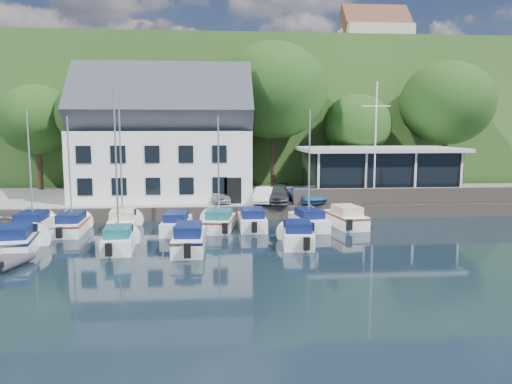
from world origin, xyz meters
TOP-DOWN VIEW (x-y plane):
  - ground at (0.00, 0.00)m, footprint 180.00×180.00m
  - quay at (0.00, 17.50)m, footprint 60.00×13.00m
  - quay_face at (0.00, 11.00)m, footprint 60.00×0.30m
  - hillside at (0.00, 62.00)m, footprint 160.00×75.00m
  - field_patch at (8.00, 70.00)m, footprint 50.00×30.00m
  - farmhouse at (22.00, 52.00)m, footprint 10.40×7.00m
  - harbor_building at (-7.00, 16.50)m, footprint 14.40×8.20m
  - club_pavilion at (11.00, 16.00)m, footprint 13.20×7.20m
  - seawall at (12.00, 11.40)m, footprint 18.00×0.50m
  - gangway at (-16.50, 9.00)m, footprint 1.20×6.00m
  - car_silver at (-2.66, 13.08)m, footprint 2.21×3.63m
  - car_white at (0.91, 12.53)m, footprint 2.22×3.96m
  - car_dgrey at (1.95, 12.77)m, footprint 2.54×4.77m
  - car_blue at (4.15, 12.62)m, footprint 2.52×4.01m
  - flagpole at (9.53, 12.48)m, footprint 2.22×0.20m
  - tree_0 at (-19.13, 22.68)m, footprint 7.09×7.09m
  - tree_1 at (-13.19, 21.23)m, footprint 7.61×7.61m
  - tree_2 at (-2.79, 22.07)m, footprint 7.33×7.33m
  - tree_3 at (2.62, 21.20)m, footprint 9.96×9.96m
  - tree_4 at (10.86, 22.15)m, footprint 6.56×6.56m
  - tree_5 at (19.31, 21.27)m, footprint 8.82×8.82m
  - boat_r1_0 at (-14.60, 7.49)m, footprint 2.28×6.13m
  - boat_r1_1 at (-12.14, 7.45)m, footprint 2.10×6.28m
  - boat_r1_2 at (-8.99, 7.98)m, footprint 2.46×5.80m
  - boat_r1_3 at (-5.39, 7.15)m, footprint 2.16×5.99m
  - boat_r1_4 at (-2.62, 7.60)m, footprint 2.85×5.71m
  - boat_r1_5 at (-0.39, 7.79)m, footprint 1.94×5.69m
  - boat_r1_6 at (3.44, 7.60)m, footprint 2.60×6.29m
  - boat_r1_7 at (6.09, 7.91)m, footprint 2.81×6.02m
  - boat_r2_0 at (-13.70, 2.23)m, footprint 2.96×5.82m
  - boat_r2_1 at (-8.25, 2.51)m, footprint 2.15×5.34m
  - boat_r2_2 at (-4.35, 2.15)m, footprint 1.92×6.40m
  - boat_r2_3 at (1.87, 2.81)m, footprint 2.33×5.22m
  - dinghy_1 at (-13.17, -0.69)m, footprint 2.25×3.04m

SIDE VIEW (x-z plane):
  - ground at x=0.00m, z-range 0.00..0.00m
  - gangway at x=-16.50m, z-range -0.70..0.70m
  - dinghy_1 at x=-13.17m, z-range 0.00..0.64m
  - quay at x=0.00m, z-range 0.00..1.00m
  - quay_face at x=0.00m, z-range 0.00..1.00m
  - boat_r1_3 at x=-5.39m, z-range 0.00..1.35m
  - boat_r1_5 at x=-0.39m, z-range 0.00..1.40m
  - boat_r2_3 at x=1.87m, z-range 0.00..1.45m
  - boat_r1_7 at x=6.09m, z-range 0.00..1.49m
  - boat_r2_2 at x=-4.35m, z-range 0.00..1.53m
  - boat_r2_0 at x=-13.70m, z-range 0.00..1.56m
  - car_silver at x=-2.66m, z-range 1.00..2.16m
  - seawall at x=12.00m, z-range 1.00..2.20m
  - car_white at x=0.91m, z-range 1.00..2.23m
  - car_blue at x=4.15m, z-range 1.00..2.28m
  - car_dgrey at x=1.95m, z-range 1.00..2.32m
  - club_pavilion at x=11.00m, z-range 1.00..5.10m
  - boat_r1_6 at x=3.44m, z-range 0.00..8.23m
  - boat_r1_1 at x=-12.14m, z-range 0.00..8.23m
  - boat_r1_2 at x=-8.99m, z-range 0.00..8.33m
  - boat_r2_1 at x=-8.25m, z-range 0.00..8.38m
  - boat_r1_4 at x=-2.62m, z-range 0.00..8.39m
  - boat_r1_0 at x=-14.60m, z-range 0.00..8.75m
  - harbor_building at x=-7.00m, z-range 1.00..9.70m
  - tree_4 at x=10.86m, z-range 1.00..9.96m
  - flagpole at x=9.53m, z-range 1.00..10.26m
  - tree_0 at x=-19.13m, z-range 1.00..10.68m
  - tree_2 at x=-2.79m, z-range 1.00..11.02m
  - tree_1 at x=-13.19m, z-range 1.00..11.40m
  - tree_5 at x=19.31m, z-range 1.00..13.05m
  - tree_3 at x=2.62m, z-range 1.00..14.61m
  - hillside at x=0.00m, z-range 0.00..16.00m
  - field_patch at x=8.00m, z-range 16.00..16.30m
  - farmhouse at x=22.00m, z-range 16.00..24.20m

